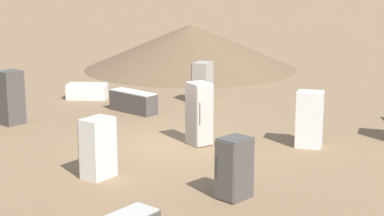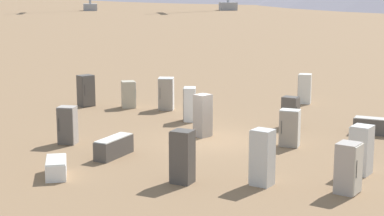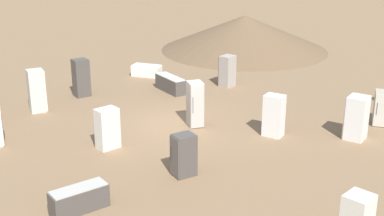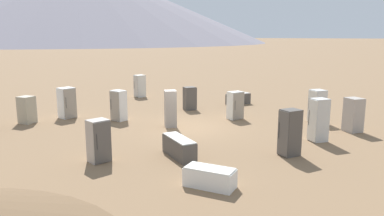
{
  "view_description": "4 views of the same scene",
  "coord_description": "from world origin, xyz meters",
  "px_view_note": "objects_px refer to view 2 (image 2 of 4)",
  "views": [
    {
      "loc": [
        2.47,
        -18.06,
        5.3
      ],
      "look_at": [
        0.54,
        0.38,
        1.08
      ],
      "focal_mm": 60.0,
      "sensor_mm": 36.0,
      "label": 1
    },
    {
      "loc": [
        -26.22,
        4.9,
        6.64
      ],
      "look_at": [
        0.7,
        0.74,
        1.29
      ],
      "focal_mm": 60.0,
      "sensor_mm": 36.0,
      "label": 2
    },
    {
      "loc": [
        7.85,
        -18.95,
        7.97
      ],
      "look_at": [
        0.76,
        -0.1,
        0.89
      ],
      "focal_mm": 50.0,
      "sensor_mm": 36.0,
      "label": 3
    },
    {
      "loc": [
        -8.84,
        16.15,
        4.61
      ],
      "look_at": [
        -0.18,
        -0.31,
        0.96
      ],
      "focal_mm": 35.0,
      "sensor_mm": 36.0,
      "label": 4
    }
  ],
  "objects_px": {
    "discarded_fridge_5": "(373,126)",
    "discarded_fridge_8": "(129,94)",
    "discarded_fridge_4": "(361,150)",
    "discarded_fridge_12": "(348,168)",
    "discarded_fridge_3": "(67,125)",
    "discarded_fridge_11": "(305,89)",
    "discarded_fridge_14": "(189,104)",
    "discarded_fridge_10": "(166,94)",
    "discarded_fridge_6": "(182,157)",
    "discarded_fridge_13": "(114,147)",
    "discarded_fridge_2": "(290,112)",
    "discarded_fridge_15": "(290,128)",
    "discarded_fridge_7": "(86,91)",
    "discarded_fridge_0": "(56,168)",
    "discarded_fridge_9": "(203,115)",
    "discarded_fridge_1": "(262,157)"
  },
  "relations": [
    {
      "from": "discarded_fridge_5",
      "to": "discarded_fridge_8",
      "type": "relative_size",
      "value": 1.21
    },
    {
      "from": "discarded_fridge_4",
      "to": "discarded_fridge_8",
      "type": "bearing_deg",
      "value": 71.73
    },
    {
      "from": "discarded_fridge_5",
      "to": "discarded_fridge_12",
      "type": "bearing_deg",
      "value": 3.29
    },
    {
      "from": "discarded_fridge_4",
      "to": "discarded_fridge_3",
      "type": "bearing_deg",
      "value": 103.15
    },
    {
      "from": "discarded_fridge_3",
      "to": "discarded_fridge_11",
      "type": "xyz_separation_m",
      "value": [
        7.27,
        -12.73,
        0.04
      ]
    },
    {
      "from": "discarded_fridge_3",
      "to": "discarded_fridge_14",
      "type": "height_order",
      "value": "discarded_fridge_14"
    },
    {
      "from": "discarded_fridge_5",
      "to": "discarded_fridge_10",
      "type": "height_order",
      "value": "discarded_fridge_10"
    },
    {
      "from": "discarded_fridge_6",
      "to": "discarded_fridge_8",
      "type": "distance_m",
      "value": 13.63
    },
    {
      "from": "discarded_fridge_10",
      "to": "discarded_fridge_13",
      "type": "bearing_deg",
      "value": 84.39
    },
    {
      "from": "discarded_fridge_11",
      "to": "discarded_fridge_14",
      "type": "xyz_separation_m",
      "value": [
        -3.63,
        7.03,
        0.0
      ]
    },
    {
      "from": "discarded_fridge_2",
      "to": "discarded_fridge_10",
      "type": "height_order",
      "value": "discarded_fridge_10"
    },
    {
      "from": "discarded_fridge_13",
      "to": "discarded_fridge_15",
      "type": "height_order",
      "value": "discarded_fridge_15"
    },
    {
      "from": "discarded_fridge_6",
      "to": "discarded_fridge_8",
      "type": "bearing_deg",
      "value": 38.87
    },
    {
      "from": "discarded_fridge_11",
      "to": "discarded_fridge_5",
      "type": "bearing_deg",
      "value": -151.74
    },
    {
      "from": "discarded_fridge_11",
      "to": "discarded_fridge_15",
      "type": "distance_m",
      "value": 9.83
    },
    {
      "from": "discarded_fridge_7",
      "to": "discarded_fridge_15",
      "type": "height_order",
      "value": "discarded_fridge_7"
    },
    {
      "from": "discarded_fridge_0",
      "to": "discarded_fridge_8",
      "type": "relative_size",
      "value": 1.1
    },
    {
      "from": "discarded_fridge_9",
      "to": "discarded_fridge_12",
      "type": "xyz_separation_m",
      "value": [
        -8.3,
        -3.28,
        -0.11
      ]
    },
    {
      "from": "discarded_fridge_10",
      "to": "discarded_fridge_3",
      "type": "bearing_deg",
      "value": 66.85
    },
    {
      "from": "discarded_fridge_13",
      "to": "discarded_fridge_12",
      "type": "bearing_deg",
      "value": -1.75
    },
    {
      "from": "discarded_fridge_11",
      "to": "discarded_fridge_8",
      "type": "bearing_deg",
      "value": 111.9
    },
    {
      "from": "discarded_fridge_2",
      "to": "discarded_fridge_12",
      "type": "relative_size",
      "value": 0.87
    },
    {
      "from": "discarded_fridge_14",
      "to": "discarded_fridge_13",
      "type": "bearing_deg",
      "value": 157.74
    },
    {
      "from": "discarded_fridge_15",
      "to": "discarded_fridge_12",
      "type": "bearing_deg",
      "value": 119.47
    },
    {
      "from": "discarded_fridge_1",
      "to": "discarded_fridge_15",
      "type": "relative_size",
      "value": 1.24
    },
    {
      "from": "discarded_fridge_8",
      "to": "discarded_fridge_12",
      "type": "distance_m",
      "value": 16.61
    },
    {
      "from": "discarded_fridge_7",
      "to": "discarded_fridge_8",
      "type": "distance_m",
      "value": 2.39
    },
    {
      "from": "discarded_fridge_3",
      "to": "discarded_fridge_7",
      "type": "height_order",
      "value": "discarded_fridge_7"
    },
    {
      "from": "discarded_fridge_3",
      "to": "discarded_fridge_11",
      "type": "height_order",
      "value": "discarded_fridge_11"
    },
    {
      "from": "discarded_fridge_2",
      "to": "discarded_fridge_9",
      "type": "height_order",
      "value": "discarded_fridge_9"
    },
    {
      "from": "discarded_fridge_4",
      "to": "discarded_fridge_15",
      "type": "height_order",
      "value": "discarded_fridge_4"
    },
    {
      "from": "discarded_fridge_6",
      "to": "discarded_fridge_12",
      "type": "relative_size",
      "value": 1.1
    },
    {
      "from": "discarded_fridge_3",
      "to": "discarded_fridge_6",
      "type": "height_order",
      "value": "discarded_fridge_6"
    },
    {
      "from": "discarded_fridge_3",
      "to": "discarded_fridge_14",
      "type": "bearing_deg",
      "value": -128.04
    },
    {
      "from": "discarded_fridge_7",
      "to": "discarded_fridge_14",
      "type": "xyz_separation_m",
      "value": [
        -4.66,
        -5.0,
        -0.02
      ]
    },
    {
      "from": "discarded_fridge_0",
      "to": "discarded_fridge_5",
      "type": "xyz_separation_m",
      "value": [
        4.25,
        -13.6,
        0.06
      ]
    },
    {
      "from": "discarded_fridge_2",
      "to": "discarded_fridge_14",
      "type": "relative_size",
      "value": 0.86
    },
    {
      "from": "discarded_fridge_6",
      "to": "discarded_fridge_10",
      "type": "distance_m",
      "value": 12.72
    },
    {
      "from": "discarded_fridge_11",
      "to": "discarded_fridge_9",
      "type": "bearing_deg",
      "value": 158.28
    },
    {
      "from": "discarded_fridge_3",
      "to": "discarded_fridge_15",
      "type": "distance_m",
      "value": 9.22
    },
    {
      "from": "discarded_fridge_9",
      "to": "discarded_fridge_11",
      "type": "bearing_deg",
      "value": 97.28
    },
    {
      "from": "discarded_fridge_7",
      "to": "discarded_fridge_5",
      "type": "bearing_deg",
      "value": 115.15
    },
    {
      "from": "discarded_fridge_11",
      "to": "discarded_fridge_15",
      "type": "xyz_separation_m",
      "value": [
        -9.1,
        3.7,
        -0.06
      ]
    },
    {
      "from": "discarded_fridge_0",
      "to": "discarded_fridge_11",
      "type": "distance_m",
      "value": 17.6
    },
    {
      "from": "discarded_fridge_9",
      "to": "discarded_fridge_12",
      "type": "relative_size",
      "value": 1.14
    },
    {
      "from": "discarded_fridge_12",
      "to": "discarded_fridge_14",
      "type": "xyz_separation_m",
      "value": [
        11.52,
        3.39,
        0.01
      ]
    },
    {
      "from": "discarded_fridge_5",
      "to": "discarded_fridge_9",
      "type": "xyz_separation_m",
      "value": [
        0.78,
        7.55,
        0.57
      ]
    },
    {
      "from": "discarded_fridge_5",
      "to": "discarded_fridge_13",
      "type": "xyz_separation_m",
      "value": [
        -1.99,
        11.52,
        0.01
      ]
    },
    {
      "from": "discarded_fridge_3",
      "to": "discarded_fridge_11",
      "type": "relative_size",
      "value": 0.96
    },
    {
      "from": "discarded_fridge_2",
      "to": "discarded_fridge_5",
      "type": "distance_m",
      "value": 3.79
    }
  ]
}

